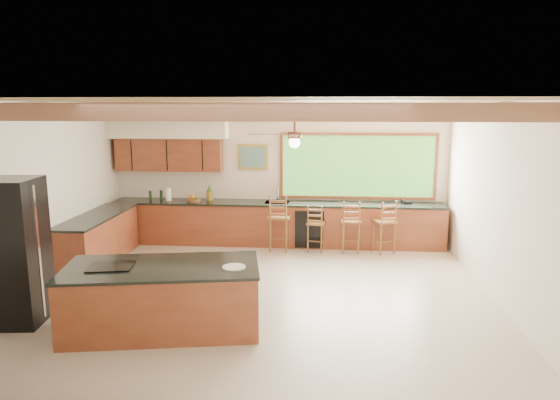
{
  "coord_description": "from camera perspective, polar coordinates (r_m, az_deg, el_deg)",
  "views": [
    {
      "loc": [
        0.94,
        -7.45,
        2.92
      ],
      "look_at": [
        0.24,
        0.8,
        1.37
      ],
      "focal_mm": 32.0,
      "sensor_mm": 36.0,
      "label": 1
    }
  ],
  "objects": [
    {
      "name": "ground",
      "position": [
        8.06,
        -2.24,
        -10.65
      ],
      "size": [
        7.2,
        7.2,
        0.0
      ],
      "primitive_type": "plane",
      "color": "#C2B1A1",
      "rests_on": "ground"
    },
    {
      "name": "room_shell",
      "position": [
        8.21,
        -2.96,
        5.66
      ],
      "size": [
        7.27,
        6.54,
        3.02
      ],
      "color": "silver",
      "rests_on": "ground"
    },
    {
      "name": "counter_run",
      "position": [
        10.42,
        -5.03,
        -3.06
      ],
      "size": [
        7.12,
        3.1,
        1.26
      ],
      "color": "brown",
      "rests_on": "ground"
    },
    {
      "name": "island",
      "position": [
        6.89,
        -13.22,
        -10.78
      ],
      "size": [
        2.68,
        1.6,
        0.9
      ],
      "rotation": [
        0.0,
        0.0,
        0.17
      ],
      "color": "brown",
      "rests_on": "ground"
    },
    {
      "name": "refrigerator",
      "position": [
        7.67,
        -28.35,
        -5.23
      ],
      "size": [
        0.85,
        0.83,
        1.99
      ],
      "rotation": [
        0.0,
        0.0,
        0.1
      ],
      "color": "black",
      "rests_on": "ground"
    },
    {
      "name": "bar_stool_a",
      "position": [
        10.12,
        -0.04,
        -2.09
      ],
      "size": [
        0.47,
        0.47,
        1.17
      ],
      "rotation": [
        0.0,
        0.0,
        -0.12
      ],
      "color": "brown",
      "rests_on": "ground"
    },
    {
      "name": "bar_stool_b",
      "position": [
        10.12,
        4.14,
        -2.77
      ],
      "size": [
        0.41,
        0.41,
        0.98
      ],
      "rotation": [
        0.0,
        0.0,
        -0.17
      ],
      "color": "brown",
      "rests_on": "ground"
    },
    {
      "name": "bar_stool_c",
      "position": [
        10.12,
        8.12,
        -2.53
      ],
      "size": [
        0.39,
        0.39,
        1.08
      ],
      "rotation": [
        0.0,
        0.0,
        0.0
      ],
      "color": "brown",
      "rests_on": "ground"
    },
    {
      "name": "bar_stool_d",
      "position": [
        10.18,
        11.86,
        -2.52
      ],
      "size": [
        0.52,
        0.52,
        1.09
      ],
      "rotation": [
        0.0,
        0.0,
        0.41
      ],
      "color": "brown",
      "rests_on": "ground"
    }
  ]
}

